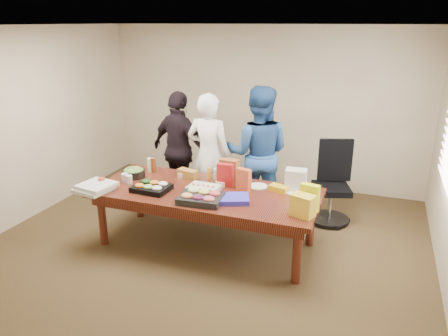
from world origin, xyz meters
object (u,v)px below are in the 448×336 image
at_px(office_chair, 332,185).
at_px(person_center, 209,156).
at_px(salad_bowl, 134,173).
at_px(person_right, 258,154).
at_px(sheet_cake, 203,189).
at_px(conference_table, 206,218).

xyz_separation_m(office_chair, person_center, (-1.71, -0.35, 0.35)).
bearing_deg(salad_bowl, person_right, 32.94).
height_order(person_right, sheet_cake, person_right).
bearing_deg(salad_bowl, sheet_cake, -7.79).
xyz_separation_m(office_chair, person_right, (-1.04, -0.15, 0.40)).
distance_m(person_right, salad_bowl, 1.75).
distance_m(office_chair, salad_bowl, 2.74).
xyz_separation_m(person_center, person_right, (0.67, 0.20, 0.05)).
height_order(person_center, person_right, person_right).
bearing_deg(office_chair, sheet_cake, -156.48).
xyz_separation_m(office_chair, salad_bowl, (-2.50, -1.10, 0.24)).
xyz_separation_m(office_chair, sheet_cake, (-1.42, -1.25, 0.22)).
xyz_separation_m(person_right, sheet_cake, (-0.38, -1.10, -0.18)).
relative_size(office_chair, salad_bowl, 3.62).
bearing_deg(office_chair, salad_bowl, -174.07).
xyz_separation_m(conference_table, salad_bowl, (-1.11, 0.12, 0.43)).
bearing_deg(sheet_cake, conference_table, 52.04).
bearing_deg(conference_table, person_center, 109.85).
relative_size(person_center, person_right, 0.95).
bearing_deg(conference_table, office_chair, 41.17).
height_order(person_center, sheet_cake, person_center).
xyz_separation_m(conference_table, person_center, (-0.31, 0.87, 0.53)).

